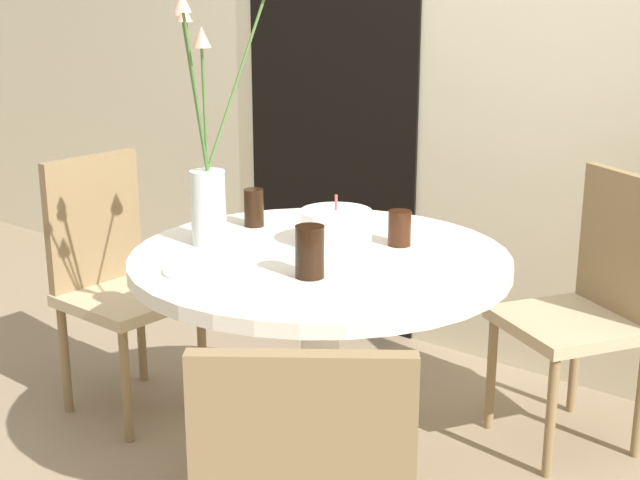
# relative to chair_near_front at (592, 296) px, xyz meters

# --- Properties ---
(wall_back) EXTENTS (8.00, 0.05, 2.60)m
(wall_back) POSITION_rel_chair_near_front_xyz_m (-0.47, 0.41, 0.79)
(wall_back) COLOR beige
(wall_back) RESTS_ON ground_plane
(doorway_panel) EXTENTS (0.90, 0.01, 2.05)m
(doorway_panel) POSITION_rel_chair_near_front_xyz_m (-1.37, 0.37, 0.52)
(doorway_panel) COLOR black
(doorway_panel) RESTS_ON ground_plane
(dining_table) EXTENTS (1.06, 1.06, 0.75)m
(dining_table) POSITION_rel_chair_near_front_xyz_m (-0.47, -0.81, 0.11)
(dining_table) COLOR silver
(dining_table) RESTS_ON ground_plane
(chair_near_front) EXTENTS (0.55, 0.55, 0.90)m
(chair_near_front) POSITION_rel_chair_near_front_xyz_m (0.00, 0.00, 0.00)
(chair_near_front) COLOR tan
(chair_near_front) RESTS_ON ground_plane
(chair_far_back) EXTENTS (0.41, 0.41, 0.90)m
(chair_far_back) POSITION_rel_chair_near_front_xyz_m (-1.41, -0.79, 0.00)
(chair_far_back) COLOR tan
(chair_far_back) RESTS_ON ground_plane
(birthday_cake) EXTENTS (0.21, 0.21, 0.15)m
(birthday_cake) POSITION_rel_chair_near_front_xyz_m (-0.49, -0.71, 0.30)
(birthday_cake) COLOR white
(birthday_cake) RESTS_ON dining_table
(flower_vase) EXTENTS (0.21, 0.34, 0.76)m
(flower_vase) POSITION_rel_chair_near_front_xyz_m (-0.77, -0.94, 0.48)
(flower_vase) COLOR silver
(flower_vase) RESTS_ON dining_table
(side_plate) EXTENTS (0.22, 0.22, 0.01)m
(side_plate) POSITION_rel_chair_near_front_xyz_m (-0.61, -1.12, 0.25)
(side_plate) COLOR white
(side_plate) RESTS_ON dining_table
(drink_glass_0) EXTENTS (0.07, 0.07, 0.10)m
(drink_glass_0) POSITION_rel_chair_near_front_xyz_m (-0.35, -0.60, 0.30)
(drink_glass_0) COLOR #33190C
(drink_glass_0) RESTS_ON dining_table
(drink_glass_1) EXTENTS (0.06, 0.06, 0.12)m
(drink_glass_1) POSITION_rel_chair_near_front_xyz_m (-0.82, -0.71, 0.30)
(drink_glass_1) COLOR black
(drink_glass_1) RESTS_ON dining_table
(drink_glass_2) EXTENTS (0.08, 0.08, 0.14)m
(drink_glass_2) POSITION_rel_chair_near_front_xyz_m (-0.36, -0.99, 0.31)
(drink_glass_2) COLOR black
(drink_glass_2) RESTS_ON dining_table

